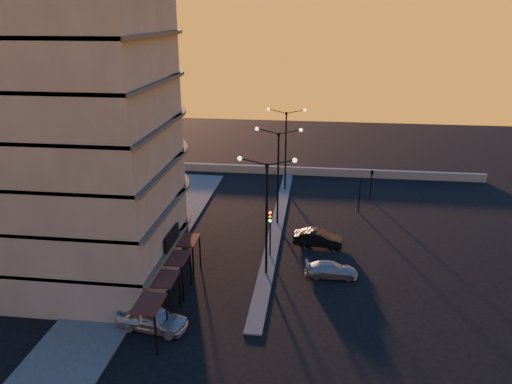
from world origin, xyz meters
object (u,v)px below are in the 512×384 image
object	(u,v)px
traffic_light_main	(270,226)
car_hatchback	(152,318)
car_wagon	(331,270)
car_sedan	(318,238)
streetlamp_mid	(278,169)

from	to	relation	value
traffic_light_main	car_hatchback	size ratio (longest dim) A/B	0.91
car_wagon	car_sedan	bearing A→B (deg)	8.28
car_hatchback	car_wagon	size ratio (longest dim) A/B	1.15
car_hatchback	car_sedan	bearing A→B (deg)	-28.31
car_sedan	car_wagon	bearing A→B (deg)	-162.76
streetlamp_mid	traffic_light_main	distance (m)	7.62
traffic_light_main	car_wagon	size ratio (longest dim) A/B	1.05
car_sedan	car_hatchback	bearing A→B (deg)	148.47
car_sedan	streetlamp_mid	bearing A→B (deg)	48.03
streetlamp_mid	car_sedan	world-z (taller)	streetlamp_mid
car_hatchback	traffic_light_main	bearing A→B (deg)	-21.74
streetlamp_mid	car_sedan	size ratio (longest dim) A/B	2.21
streetlamp_mid	traffic_light_main	size ratio (longest dim) A/B	2.24
traffic_light_main	car_sedan	size ratio (longest dim) A/B	0.99
streetlamp_mid	traffic_light_main	world-z (taller)	streetlamp_mid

